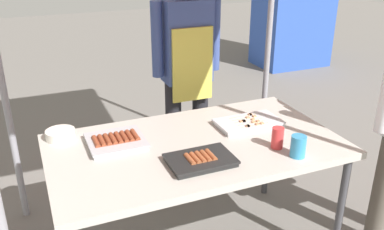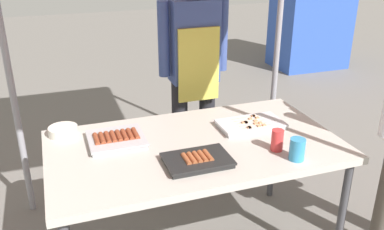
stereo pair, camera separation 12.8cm
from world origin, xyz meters
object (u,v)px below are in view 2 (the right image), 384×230
at_px(drink_cup_near_edge, 297,149).
at_px(tray_pork_links, 197,160).
at_px(condiment_bowl, 63,131).
at_px(tray_meat_skewers, 251,124).
at_px(tray_grilled_sausages, 116,139).
at_px(neighbor_stall_left, 312,11).
at_px(drink_cup_by_wok, 277,140).
at_px(stall_table, 195,152).
at_px(vendor_woman, 194,61).

bearing_deg(drink_cup_near_edge, tray_pork_links, 165.40).
bearing_deg(condiment_bowl, tray_meat_skewers, -13.48).
bearing_deg(tray_grilled_sausages, neighbor_stall_left, 42.69).
bearing_deg(drink_cup_by_wok, condiment_bowl, 151.96).
bearing_deg(neighbor_stall_left, tray_pork_links, -130.94).
xyz_separation_m(tray_pork_links, drink_cup_near_edge, (0.49, -0.13, 0.04)).
relative_size(stall_table, tray_grilled_sausages, 5.20).
height_order(tray_pork_links, drink_cup_by_wok, drink_cup_by_wok).
distance_m(drink_cup_near_edge, vendor_woman, 1.19).
height_order(tray_meat_skewers, neighbor_stall_left, neighbor_stall_left).
relative_size(stall_table, condiment_bowl, 9.65).
bearing_deg(tray_grilled_sausages, condiment_bowl, 144.74).
relative_size(tray_grilled_sausages, drink_cup_by_wok, 2.60).
bearing_deg(tray_meat_skewers, stall_table, -166.51).
distance_m(stall_table, neighbor_stall_left, 4.35).
relative_size(stall_table, tray_meat_skewers, 4.13).
relative_size(stall_table, drink_cup_near_edge, 13.74).
height_order(stall_table, tray_meat_skewers, tray_meat_skewers).
relative_size(drink_cup_by_wok, vendor_woman, 0.07).
height_order(tray_meat_skewers, condiment_bowl, condiment_bowl).
bearing_deg(neighbor_stall_left, tray_meat_skewers, -128.95).
height_order(stall_table, tray_pork_links, tray_pork_links).
xyz_separation_m(condiment_bowl, vendor_woman, (0.96, 0.47, 0.19)).
distance_m(condiment_bowl, drink_cup_near_edge, 1.31).
height_order(condiment_bowl, drink_cup_by_wok, drink_cup_by_wok).
height_order(drink_cup_near_edge, vendor_woman, vendor_woman).
height_order(tray_grilled_sausages, neighbor_stall_left, neighbor_stall_left).
distance_m(tray_pork_links, vendor_woman, 1.11).
distance_m(stall_table, condiment_bowl, 0.77).
bearing_deg(tray_pork_links, tray_grilled_sausages, 132.90).
xyz_separation_m(tray_grilled_sausages, vendor_woman, (0.69, 0.67, 0.20)).
xyz_separation_m(stall_table, tray_pork_links, (-0.06, -0.21, 0.07)).
distance_m(tray_grilled_sausages, condiment_bowl, 0.33).
height_order(stall_table, vendor_woman, vendor_woman).
height_order(drink_cup_near_edge, neighbor_stall_left, neighbor_stall_left).
relative_size(drink_cup_near_edge, vendor_woman, 0.07).
bearing_deg(tray_grilled_sausages, vendor_woman, 43.98).
relative_size(stall_table, vendor_woman, 0.98).
xyz_separation_m(tray_meat_skewers, neighbor_stall_left, (2.53, 3.13, 0.04)).
relative_size(tray_pork_links, drink_cup_by_wok, 2.83).
height_order(condiment_bowl, drink_cup_near_edge, drink_cup_near_edge).
distance_m(tray_grilled_sausages, tray_meat_skewers, 0.80).
bearing_deg(vendor_woman, tray_meat_skewers, 98.08).
height_order(tray_meat_skewers, vendor_woman, vendor_woman).
xyz_separation_m(stall_table, drink_cup_near_edge, (0.43, -0.34, 0.11)).
xyz_separation_m(tray_grilled_sausages, drink_cup_by_wok, (0.79, -0.37, 0.04)).
distance_m(stall_table, drink_cup_by_wok, 0.46).
relative_size(stall_table, drink_cup_by_wok, 13.55).
height_order(tray_grilled_sausages, drink_cup_by_wok, drink_cup_by_wok).
bearing_deg(vendor_woman, condiment_bowl, 26.24).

